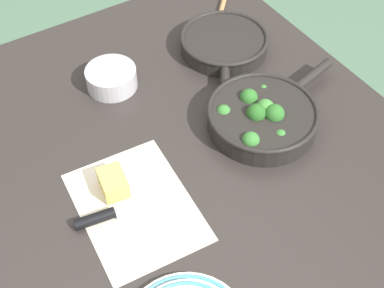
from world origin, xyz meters
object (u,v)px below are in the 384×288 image
skillet_eggs (224,44)px  cheese_block (113,183)px  grater_knife (113,213)px  skillet_broccoli (263,116)px  prep_bowl_steel (111,78)px  wooden_spoon (219,19)px

skillet_eggs → cheese_block: 0.54m
grater_knife → cheese_block: size_ratio=2.93×
skillet_broccoli → prep_bowl_steel: (-0.32, -0.24, -0.01)m
wooden_spoon → prep_bowl_steel: size_ratio=2.34×
wooden_spoon → prep_bowl_steel: prep_bowl_steel is taller
wooden_spoon → prep_bowl_steel: 0.40m
skillet_broccoli → skillet_eggs: 0.29m
skillet_broccoli → skillet_eggs: size_ratio=1.14×
skillet_eggs → grater_knife: skillet_eggs is taller
skillet_broccoli → cheese_block: 0.39m
skillet_eggs → wooden_spoon: bearing=-174.9°
cheese_block → skillet_broccoli: bearing=87.6°
cheese_block → skillet_eggs: bearing=119.4°
skillet_eggs → cheese_block: size_ratio=4.37×
skillet_broccoli → prep_bowl_steel: size_ratio=3.04×
skillet_broccoli → grater_knife: size_ratio=1.70×
skillet_broccoli → prep_bowl_steel: skillet_broccoli is taller
skillet_eggs → wooden_spoon: skillet_eggs is taller
skillet_eggs → grater_knife: 0.60m
skillet_broccoli → prep_bowl_steel: 0.40m
skillet_broccoli → wooden_spoon: 0.43m
wooden_spoon → grater_knife: (0.44, -0.57, 0.00)m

